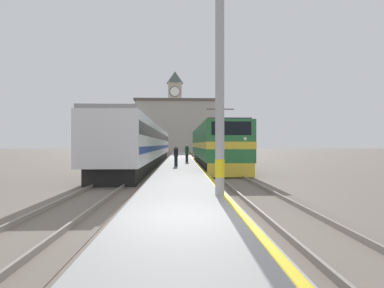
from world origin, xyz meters
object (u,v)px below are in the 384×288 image
(locomotive_train, at_px, (213,146))
(person_on_platform, at_px, (187,153))
(catenary_mast, at_px, (221,76))
(second_waiting_passenger, at_px, (176,155))
(passenger_train, at_px, (147,144))
(clock_tower, at_px, (175,109))

(locomotive_train, distance_m, person_on_platform, 2.85)
(catenary_mast, height_order, person_on_platform, catenary_mast)
(locomotive_train, height_order, second_waiting_passenger, locomotive_train)
(passenger_train, height_order, person_on_platform, passenger_train)
(locomotive_train, distance_m, clock_tower, 57.45)
(catenary_mast, relative_size, second_waiting_passenger, 5.09)
(catenary_mast, height_order, clock_tower, clock_tower)
(catenary_mast, distance_m, person_on_platform, 18.64)
(clock_tower, bearing_deg, locomotive_train, -85.53)
(passenger_train, relative_size, catenary_mast, 4.14)
(locomotive_train, bearing_deg, person_on_platform, 147.22)
(passenger_train, height_order, clock_tower, clock_tower)
(second_waiting_passenger, height_order, clock_tower, clock_tower)
(person_on_platform, bearing_deg, locomotive_train, -32.78)
(locomotive_train, xyz_separation_m, person_on_platform, (-2.33, 1.50, -0.68))
(passenger_train, bearing_deg, second_waiting_passenger, -66.60)
(passenger_train, bearing_deg, person_on_platform, -24.47)
(catenary_mast, bearing_deg, passenger_train, 103.00)
(catenary_mast, relative_size, person_on_platform, 4.83)
(catenary_mast, relative_size, clock_tower, 0.36)
(locomotive_train, bearing_deg, second_waiting_passenger, -132.45)
(person_on_platform, bearing_deg, catenary_mast, -87.74)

